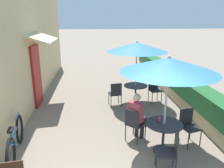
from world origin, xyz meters
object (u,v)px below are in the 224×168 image
at_px(patio_umbrella_near, 169,65).
at_px(cafe_chair_near_left, 170,150).
at_px(patio_umbrella_mid, 137,47).
at_px(bicycle_leaning, 16,140).
at_px(patio_table_near, 164,130).
at_px(cafe_chair_mid_right, 154,88).
at_px(cafe_chair_near_right, 188,124).
at_px(seated_patron_near_back, 137,114).
at_px(patio_table_mid, 136,90).
at_px(cafe_chair_mid_left, 115,93).
at_px(coffee_cup_near, 159,119).
at_px(cafe_chair_near_back, 134,122).

bearing_deg(patio_umbrella_near, cafe_chair_near_left, -98.77).
bearing_deg(patio_umbrella_mid, bicycle_leaning, -139.51).
distance_m(patio_umbrella_near, cafe_chair_near_left, 1.71).
relative_size(patio_table_near, cafe_chair_mid_right, 0.96).
height_order(cafe_chair_near_right, cafe_chair_mid_right, same).
height_order(patio_umbrella_near, seated_patron_near_back, patio_umbrella_near).
height_order(patio_table_mid, patio_umbrella_mid, patio_umbrella_mid).
xyz_separation_m(cafe_chair_mid_left, cafe_chair_mid_right, (1.48, 0.37, 0.00)).
distance_m(patio_table_near, seated_patron_near_back, 0.77).
distance_m(cafe_chair_near_right, seated_patron_near_back, 1.27).
bearing_deg(cafe_chair_mid_right, patio_table_mid, 5.77).
height_order(cafe_chair_near_left, cafe_chair_mid_left, same).
xyz_separation_m(cafe_chair_mid_left, bicycle_leaning, (-2.52, -2.60, -0.14)).
bearing_deg(coffee_cup_near, seated_patron_near_back, 136.12).
relative_size(patio_umbrella_mid, bicycle_leaning, 1.24).
height_order(coffee_cup_near, cafe_chair_mid_right, cafe_chair_mid_right).
relative_size(patio_table_mid, cafe_chair_mid_left, 0.96).
height_order(seated_patron_near_back, cafe_chair_mid_left, seated_patron_near_back).
xyz_separation_m(cafe_chair_near_right, patio_table_mid, (-0.78, 2.65, 0.01)).
distance_m(patio_table_near, cafe_chair_near_back, 0.76).
distance_m(coffee_cup_near, bicycle_leaning, 3.28).
height_order(cafe_chair_near_left, cafe_chair_near_back, same).
height_order(cafe_chair_near_right, seated_patron_near_back, seated_patron_near_back).
distance_m(patio_table_near, patio_umbrella_near, 1.52).
bearing_deg(cafe_chair_near_left, bicycle_leaning, 88.96).
bearing_deg(patio_table_mid, coffee_cup_near, -90.12).
distance_m(patio_umbrella_near, coffee_cup_near, 1.31).
bearing_deg(coffee_cup_near, patio_umbrella_mid, 89.88).
distance_m(patio_table_mid, cafe_chair_mid_right, 0.76).
bearing_deg(cafe_chair_near_left, seated_patron_near_back, 31.49).
bearing_deg(patio_umbrella_mid, seated_patron_near_back, -100.60).
distance_m(patio_umbrella_near, cafe_chair_near_back, 1.71).
xyz_separation_m(patio_umbrella_mid, bicycle_leaning, (-3.26, -2.78, -1.67)).
distance_m(patio_table_near, cafe_chair_near_left, 0.76).
bearing_deg(cafe_chair_near_right, seated_patron_near_back, -28.38).
distance_m(cafe_chair_near_back, patio_umbrella_mid, 2.94).
distance_m(patio_umbrella_near, cafe_chair_mid_left, 3.24).
bearing_deg(bicycle_leaning, cafe_chair_near_back, -1.58).
xyz_separation_m(cafe_chair_near_right, cafe_chair_mid_right, (-0.04, 2.84, 0.00)).
bearing_deg(cafe_chair_mid_left, cafe_chair_near_back, -92.73).
bearing_deg(coffee_cup_near, cafe_chair_mid_left, 105.68).
height_order(patio_umbrella_mid, bicycle_leaning, patio_umbrella_mid).
xyz_separation_m(cafe_chair_near_left, cafe_chair_near_back, (-0.48, 1.23, 0.00)).
distance_m(coffee_cup_near, patio_table_mid, 2.80).
distance_m(cafe_chair_near_left, bicycle_leaning, 3.34).
bearing_deg(cafe_chair_mid_right, patio_umbrella_near, 69.72).
bearing_deg(cafe_chair_near_back, cafe_chair_near_left, -24.23).
bearing_deg(seated_patron_near_back, cafe_chair_near_left, -28.51).
xyz_separation_m(patio_umbrella_near, patio_table_mid, (-0.07, 2.93, -1.52)).
xyz_separation_m(patio_table_mid, patio_umbrella_mid, (0.00, 0.00, 1.52)).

